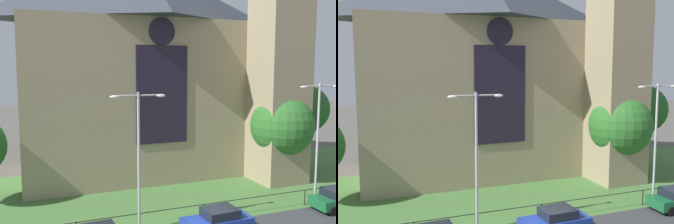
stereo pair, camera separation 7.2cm
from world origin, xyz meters
The scene contains 9 objects.
ground centered at (0.00, 10.00, 0.00)m, with size 160.00×160.00×0.00m, color #56544C.
grass_verge centered at (0.00, 8.00, 0.00)m, with size 120.00×20.00×0.01m, color #477538.
church_building centered at (1.42, 15.79, 10.27)m, with size 23.20×16.20×26.00m.
iron_railing centered at (0.65, 2.50, 0.98)m, with size 32.57×0.07×1.13m.
tree_right_near centered at (10.70, 7.83, 4.94)m, with size 5.40×5.40×7.68m.
tree_right_far centered at (15.95, 11.23, 5.79)m, with size 4.73×4.73×8.23m.
streetlamp_near centered at (-3.75, 2.40, 5.38)m, with size 3.37×0.26×8.49m.
streetlamp_far centered at (9.60, 2.40, 5.55)m, with size 3.37×0.26×8.81m.
parked_car_blue centered at (0.59, 0.56, 0.74)m, with size 4.25×2.11×1.51m.
Camera 2 is at (-10.04, -19.01, 9.88)m, focal length 40.95 mm.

